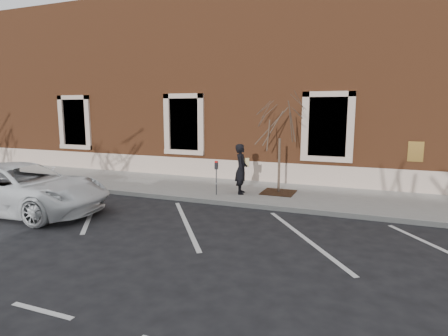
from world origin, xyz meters
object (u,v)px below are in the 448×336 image
at_px(sapling, 280,123).
at_px(white_truck, 21,188).
at_px(parking_meter, 216,171).
at_px(man, 241,169).

xyz_separation_m(sapling, white_truck, (-6.68, -4.76, -1.84)).
distance_m(parking_meter, white_truck, 6.02).
xyz_separation_m(man, sapling, (1.19, 0.60, 1.56)).
bearing_deg(man, sapling, -78.87).
bearing_deg(parking_meter, man, 32.93).
distance_m(parking_meter, sapling, 2.73).
bearing_deg(sapling, man, -153.25).
height_order(parking_meter, white_truck, white_truck).
distance_m(sapling, white_truck, 8.40).
height_order(parking_meter, sapling, sapling).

